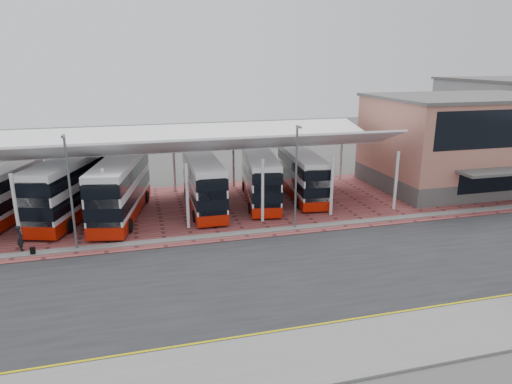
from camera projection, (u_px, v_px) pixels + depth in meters
ground at (298, 265)px, 29.28m from camera, size 140.00×140.00×0.00m
road at (304, 272)px, 28.35m from camera, size 120.00×14.00×0.02m
forecourt at (270, 203)px, 41.82m from camera, size 72.00×16.00×0.06m
sidewalk at (366, 346)px, 20.91m from camera, size 120.00×4.00×0.14m
north_kerb at (271, 230)px, 35.01m from camera, size 120.00×0.80×0.14m
yellow_line_near at (347, 324)px, 22.78m from camera, size 120.00×0.12×0.01m
yellow_line_far at (344, 320)px, 23.06m from camera, size 120.00×0.12×0.01m
canopy at (178, 143)px, 39.08m from camera, size 37.00×11.63×7.07m
terminal at (465, 141)px, 46.58m from camera, size 18.40×14.40×9.25m
lamp_west at (70, 190)px, 30.40m from camera, size 0.16×0.90×8.07m
lamp_east at (296, 174)px, 34.36m from camera, size 0.16×0.90×8.07m
bus_1 at (72, 187)px, 37.71m from camera, size 6.50×12.28×4.96m
bus_2 at (121, 189)px, 37.51m from camera, size 5.01×12.11×4.87m
bus_3 at (203, 184)px, 39.73m from camera, size 2.86×10.87×4.46m
bus_4 at (260, 178)px, 41.65m from camera, size 4.15×11.07×4.46m
bus_5 at (302, 175)px, 43.07m from camera, size 3.36×10.53×4.27m
pedestrian at (20, 238)px, 31.07m from camera, size 0.67×0.79×1.84m
suitcase at (33, 251)px, 30.59m from camera, size 0.32×0.23×0.54m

